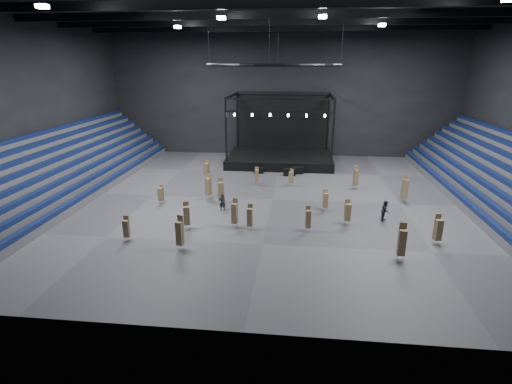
# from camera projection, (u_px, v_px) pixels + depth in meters

# --- Properties ---
(floor) EXTENTS (50.00, 50.00, 0.00)m
(floor) POSITION_uv_depth(u_px,v_px,m) (272.00, 200.00, 40.34)
(floor) COLOR #47474A
(floor) RESTS_ON ground
(ceiling) EXTENTS (50.00, 42.00, 0.20)m
(ceiling) POSITION_uv_depth(u_px,v_px,m) (275.00, 5.00, 34.77)
(ceiling) COLOR black
(ceiling) RESTS_ON wall_back
(wall_back) EXTENTS (50.00, 0.20, 18.00)m
(wall_back) POSITION_uv_depth(u_px,v_px,m) (283.00, 93.00, 57.40)
(wall_back) COLOR black
(wall_back) RESTS_ON ground
(wall_front) EXTENTS (50.00, 0.20, 18.00)m
(wall_front) POSITION_uv_depth(u_px,v_px,m) (242.00, 162.00, 17.70)
(wall_front) COLOR black
(wall_front) RESTS_ON ground
(wall_left) EXTENTS (0.20, 42.00, 18.00)m
(wall_left) POSITION_uv_depth(u_px,v_px,m) (26.00, 106.00, 40.12)
(wall_left) COLOR black
(wall_left) RESTS_ON ground
(bleachers_left) EXTENTS (7.20, 40.00, 6.40)m
(bleachers_left) POSITION_uv_depth(u_px,v_px,m) (56.00, 176.00, 42.16)
(bleachers_left) COLOR #535355
(bleachers_left) RESTS_ON floor
(stage) EXTENTS (14.00, 10.00, 9.20)m
(stage) POSITION_uv_depth(u_px,v_px,m) (280.00, 152.00, 55.24)
(stage) COLOR black
(stage) RESTS_ON floor
(truss_ring) EXTENTS (12.30, 12.30, 5.15)m
(truss_ring) POSITION_uv_depth(u_px,v_px,m) (274.00, 65.00, 36.31)
(truss_ring) COLOR black
(truss_ring) RESTS_ON ceiling
(roof_girders) EXTENTS (49.00, 30.35, 0.70)m
(roof_girders) POSITION_uv_depth(u_px,v_px,m) (275.00, 15.00, 35.01)
(roof_girders) COLOR black
(roof_girders) RESTS_ON ceiling
(floodlights) EXTENTS (28.60, 16.60, 0.25)m
(floodlights) POSITION_uv_depth(u_px,v_px,m) (271.00, 17.00, 31.42)
(floodlights) COLOR white
(floodlights) RESTS_ON roof_girders
(flight_case_left) EXTENTS (1.19, 0.92, 0.71)m
(flight_case_left) POSITION_uv_depth(u_px,v_px,m) (259.00, 171.00, 49.72)
(flight_case_left) COLOR black
(flight_case_left) RESTS_ON floor
(flight_case_mid) EXTENTS (1.50, 1.00, 0.92)m
(flight_case_mid) POSITION_uv_depth(u_px,v_px,m) (289.00, 172.00, 48.73)
(flight_case_mid) COLOR black
(flight_case_mid) RESTS_ON floor
(flight_case_right) EXTENTS (1.44, 0.98, 0.88)m
(flight_case_right) POSITION_uv_depth(u_px,v_px,m) (298.00, 170.00, 49.58)
(flight_case_right) COLOR black
(flight_case_right) RESTS_ON floor
(chair_stack_0) EXTENTS (0.47, 0.47, 2.18)m
(chair_stack_0) POSITION_uv_depth(u_px,v_px,m) (308.00, 218.00, 32.43)
(chair_stack_0) COLOR silver
(chair_stack_0) RESTS_ON floor
(chair_stack_1) EXTENTS (0.54, 0.54, 1.93)m
(chair_stack_1) POSITION_uv_depth(u_px,v_px,m) (161.00, 194.00, 38.81)
(chair_stack_1) COLOR silver
(chair_stack_1) RESTS_ON floor
(chair_stack_2) EXTENTS (0.54, 0.54, 2.52)m
(chair_stack_2) POSITION_uv_depth(u_px,v_px,m) (235.00, 213.00, 33.23)
(chair_stack_2) COLOR silver
(chair_stack_2) RESTS_ON floor
(chair_stack_3) EXTENTS (0.47, 0.47, 2.05)m
(chair_stack_3) POSITION_uv_depth(u_px,v_px,m) (257.00, 176.00, 44.92)
(chair_stack_3) COLOR silver
(chair_stack_3) RESTS_ON floor
(chair_stack_4) EXTENTS (0.44, 0.44, 2.04)m
(chair_stack_4) POSITION_uv_depth(u_px,v_px,m) (126.00, 228.00, 30.72)
(chair_stack_4) COLOR silver
(chair_stack_4) RESTS_ON floor
(chair_stack_5) EXTENTS (0.67, 0.67, 2.70)m
(chair_stack_5) POSITION_uv_depth(u_px,v_px,m) (221.00, 191.00, 38.56)
(chair_stack_5) COLOR silver
(chair_stack_5) RESTS_ON floor
(chair_stack_6) EXTENTS (0.46, 0.46, 2.21)m
(chair_stack_6) POSITION_uv_depth(u_px,v_px,m) (250.00, 217.00, 32.77)
(chair_stack_6) COLOR silver
(chair_stack_6) RESTS_ON floor
(chair_stack_7) EXTENTS (0.55, 0.55, 2.24)m
(chair_stack_7) POSITION_uv_depth(u_px,v_px,m) (348.00, 212.00, 33.72)
(chair_stack_7) COLOR silver
(chair_stack_7) RESTS_ON floor
(chair_stack_8) EXTENTS (0.56, 0.56, 2.65)m
(chair_stack_8) POSITION_uv_depth(u_px,v_px,m) (180.00, 233.00, 29.20)
(chair_stack_8) COLOR silver
(chair_stack_8) RESTS_ON floor
(chair_stack_9) EXTENTS (0.58, 0.58, 2.57)m
(chair_stack_9) POSITION_uv_depth(u_px,v_px,m) (356.00, 177.00, 43.45)
(chair_stack_9) COLOR silver
(chair_stack_9) RESTS_ON floor
(chair_stack_10) EXTENTS (0.56, 0.56, 2.78)m
(chair_stack_10) POSITION_uv_depth(u_px,v_px,m) (405.00, 188.00, 39.27)
(chair_stack_10) COLOR silver
(chair_stack_10) RESTS_ON floor
(chair_stack_11) EXTENTS (0.66, 0.66, 2.60)m
(chair_stack_11) POSITION_uv_depth(u_px,v_px,m) (208.00, 186.00, 40.16)
(chair_stack_11) COLOR silver
(chair_stack_11) RESTS_ON floor
(chair_stack_12) EXTENTS (0.59, 0.59, 2.44)m
(chair_stack_12) POSITION_uv_depth(u_px,v_px,m) (438.00, 229.00, 30.00)
(chair_stack_12) COLOR silver
(chair_stack_12) RESTS_ON floor
(chair_stack_13) EXTENTS (0.63, 0.63, 2.28)m
(chair_stack_13) POSITION_uv_depth(u_px,v_px,m) (207.00, 169.00, 46.99)
(chair_stack_13) COLOR silver
(chair_stack_13) RESTS_ON floor
(chair_stack_14) EXTENTS (0.55, 0.55, 1.93)m
(chair_stack_14) POSITION_uv_depth(u_px,v_px,m) (291.00, 177.00, 44.54)
(chair_stack_14) COLOR silver
(chair_stack_14) RESTS_ON floor
(chair_stack_15) EXTENTS (0.51, 0.51, 2.06)m
(chair_stack_15) POSITION_uv_depth(u_px,v_px,m) (325.00, 200.00, 36.98)
(chair_stack_15) COLOR silver
(chair_stack_15) RESTS_ON floor
(chair_stack_16) EXTENTS (0.55, 0.55, 2.77)m
(chair_stack_16) POSITION_uv_depth(u_px,v_px,m) (402.00, 242.00, 27.56)
(chair_stack_16) COLOR silver
(chair_stack_16) RESTS_ON floor
(chair_stack_17) EXTENTS (0.63, 0.63, 2.37)m
(chair_stack_17) POSITION_uv_depth(u_px,v_px,m) (187.00, 215.00, 32.84)
(chair_stack_17) COLOR silver
(chair_stack_17) RESTS_ON floor
(man_center) EXTENTS (0.70, 0.57, 1.66)m
(man_center) POSITION_uv_depth(u_px,v_px,m) (222.00, 202.00, 37.14)
(man_center) COLOR black
(man_center) RESTS_ON floor
(crew_member) EXTENTS (0.97, 1.08, 1.83)m
(crew_member) POSITION_uv_depth(u_px,v_px,m) (385.00, 211.00, 34.71)
(crew_member) COLOR black
(crew_member) RESTS_ON floor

